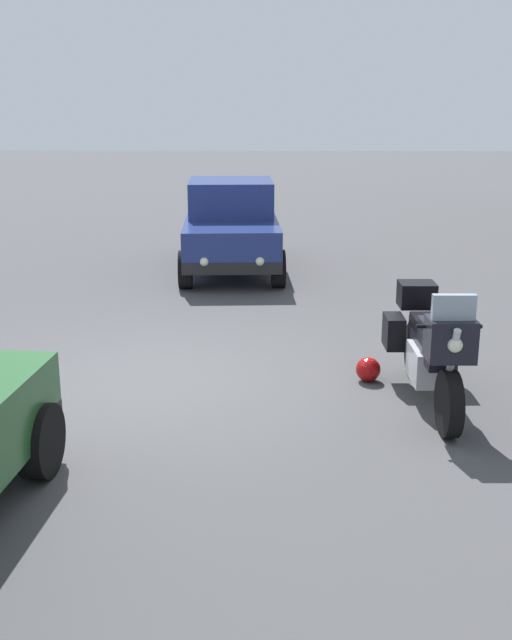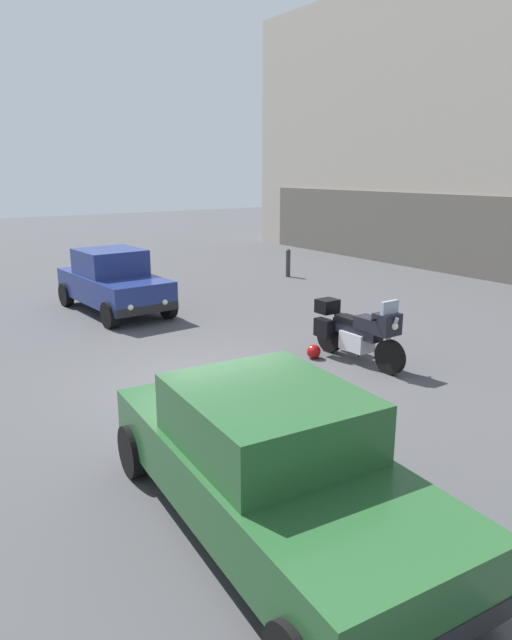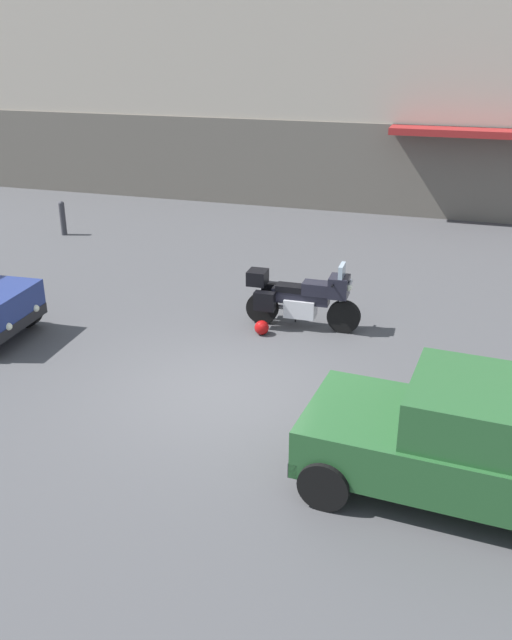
# 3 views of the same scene
# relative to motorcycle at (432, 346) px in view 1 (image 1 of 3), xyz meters

# --- Properties ---
(ground_plane) EXTENTS (80.00, 80.00, 0.00)m
(ground_plane) POSITION_rel_motorcycle_xyz_m (-0.52, -2.93, -0.62)
(ground_plane) COLOR #424244
(motorcycle) EXTENTS (2.26, 0.77, 1.36)m
(motorcycle) POSITION_rel_motorcycle_xyz_m (0.00, 0.00, 0.00)
(motorcycle) COLOR black
(motorcycle) RESTS_ON ground
(helmet) EXTENTS (0.28, 0.28, 0.28)m
(helmet) POSITION_rel_motorcycle_xyz_m (-0.61, -0.57, -0.48)
(helmet) COLOR #990C0C
(helmet) RESTS_ON ground
(car_hatchback_near) EXTENTS (3.95, 1.99, 1.64)m
(car_hatchback_near) POSITION_rel_motorcycle_xyz_m (-6.58, -2.43, 0.19)
(car_hatchback_near) COLOR navy
(car_hatchback_near) RESTS_ON ground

